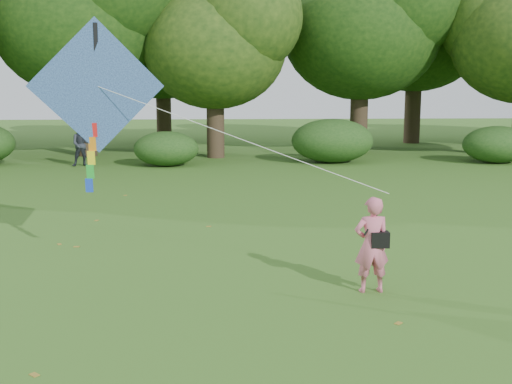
{
  "coord_description": "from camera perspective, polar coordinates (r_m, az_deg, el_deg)",
  "views": [
    {
      "loc": [
        -1.68,
        -9.24,
        3.45
      ],
      "look_at": [
        -1.1,
        2.0,
        1.5
      ],
      "focal_mm": 45.0,
      "sensor_mm": 36.0,
      "label": 1
    }
  ],
  "objects": [
    {
      "name": "fallen_leaves",
      "position": [
        12.01,
        -6.06,
        -6.9
      ],
      "size": [
        9.31,
        13.08,
        0.01
      ],
      "color": "olive",
      "rests_on": "ground"
    },
    {
      "name": "bystander_left",
      "position": [
        27.18,
        -15.22,
        4.09
      ],
      "size": [
        1.0,
        0.86,
        1.78
      ],
      "primitive_type": "imported",
      "rotation": [
        0.0,
        0.0,
        0.24
      ],
      "color": "#262B33",
      "rests_on": "ground"
    },
    {
      "name": "crossbody_bag",
      "position": [
        10.7,
        10.9,
        -4.11
      ],
      "size": [
        0.43,
        0.2,
        0.67
      ],
      "color": "black",
      "rests_on": "ground"
    },
    {
      "name": "ground",
      "position": [
        10.01,
        7.0,
        -10.41
      ],
      "size": [
        100.0,
        100.0,
        0.0
      ],
      "primitive_type": "plane",
      "color": "#265114",
      "rests_on": "ground"
    },
    {
      "name": "man_kite_flyer",
      "position": [
        10.72,
        10.24,
        -4.63
      ],
      "size": [
        0.61,
        0.42,
        1.6
      ],
      "primitive_type": "imported",
      "rotation": [
        0.0,
        0.0,
        3.21
      ],
      "color": "#CF617B",
      "rests_on": "ground"
    },
    {
      "name": "tree_line",
      "position": [
        32.37,
        3.05,
        13.63
      ],
      "size": [
        54.7,
        15.3,
        9.48
      ],
      "color": "#3A2D1E",
      "rests_on": "ground"
    },
    {
      "name": "flying_kite",
      "position": [
        12.21,
        -13.93,
        8.91
      ],
      "size": [
        6.18,
        2.25,
        3.2
      ],
      "color": "#253AA1",
      "rests_on": "ground"
    },
    {
      "name": "shrub_band",
      "position": [
        26.99,
        -0.93,
        4.32
      ],
      "size": [
        39.15,
        3.22,
        1.88
      ],
      "color": "#264919",
      "rests_on": "ground"
    }
  ]
}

